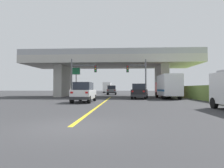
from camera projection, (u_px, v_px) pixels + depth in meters
name	position (u px, v px, depth m)	size (l,w,h in m)	color
ground	(111.00, 97.00, 33.28)	(160.00, 160.00, 0.00)	#353538
overpass_bridge	(111.00, 66.00, 33.40)	(28.27, 9.56, 7.38)	#B7B5AD
lane_divider_stripe	(103.00, 103.00, 18.87)	(0.20, 23.63, 0.01)	yellow
suv_lead	(84.00, 92.00, 19.87)	(1.89, 4.78, 2.02)	silver
suv_crossing	(140.00, 91.00, 26.05)	(2.61, 4.52, 2.02)	black
box_truck	(168.00, 86.00, 26.59)	(2.33, 7.15, 3.21)	red
sedan_oncoming	(112.00, 90.00, 42.78)	(1.98, 4.48, 2.02)	slate
traffic_signal_nearside	(139.00, 74.00, 26.34)	(2.71, 0.36, 5.38)	#56595E
traffic_signal_farside	(80.00, 74.00, 26.45)	(3.54, 0.36, 5.44)	#56595E
highway_sign	(76.00, 75.00, 31.07)	(1.33, 0.17, 4.89)	slate
semi_truck_distant	(107.00, 88.00, 60.59)	(2.33, 6.48, 3.19)	red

